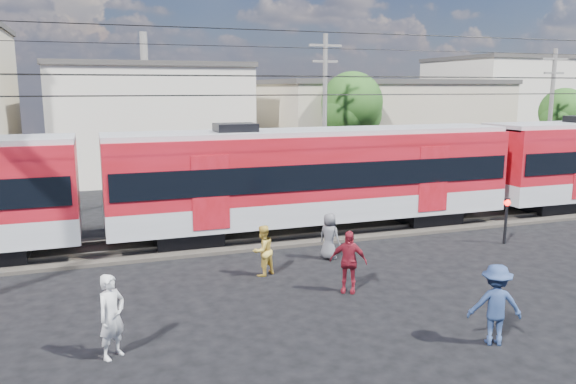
# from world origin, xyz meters

# --- Properties ---
(ground) EXTENTS (120.00, 120.00, 0.00)m
(ground) POSITION_xyz_m (0.00, 0.00, 0.00)
(ground) COLOR black
(ground) RESTS_ON ground
(track_bed) EXTENTS (70.00, 3.40, 0.12)m
(track_bed) POSITION_xyz_m (0.00, 8.00, 0.06)
(track_bed) COLOR #2D2823
(track_bed) RESTS_ON ground
(rail_near) EXTENTS (70.00, 0.12, 0.12)m
(rail_near) POSITION_xyz_m (0.00, 7.25, 0.18)
(rail_near) COLOR #59544C
(rail_near) RESTS_ON track_bed
(rail_far) EXTENTS (70.00, 0.12, 0.12)m
(rail_far) POSITION_xyz_m (0.00, 8.75, 0.18)
(rail_far) COLOR #59544C
(rail_far) RESTS_ON track_bed
(commuter_train) EXTENTS (50.30, 3.08, 4.17)m
(commuter_train) POSITION_xyz_m (2.86, 8.00, 2.40)
(commuter_train) COLOR black
(commuter_train) RESTS_ON ground
(building_midwest) EXTENTS (12.24, 12.24, 7.30)m
(building_midwest) POSITION_xyz_m (-2.00, 27.00, 3.66)
(building_midwest) COLOR beige
(building_midwest) RESTS_ON ground
(building_mideast) EXTENTS (16.32, 10.20, 6.30)m
(building_mideast) POSITION_xyz_m (14.00, 24.00, 3.16)
(building_mideast) COLOR tan
(building_mideast) RESTS_ON ground
(building_east) EXTENTS (10.20, 10.20, 8.30)m
(building_east) POSITION_xyz_m (28.00, 28.00, 4.16)
(building_east) COLOR beige
(building_east) RESTS_ON ground
(utility_pole_mid) EXTENTS (1.80, 0.24, 8.50)m
(utility_pole_mid) POSITION_xyz_m (6.00, 15.00, 4.53)
(utility_pole_mid) COLOR slate
(utility_pole_mid) RESTS_ON ground
(utility_pole_east) EXTENTS (1.80, 0.24, 8.00)m
(utility_pole_east) POSITION_xyz_m (20.00, 14.00, 4.28)
(utility_pole_east) COLOR slate
(utility_pole_east) RESTS_ON ground
(tree_near) EXTENTS (3.82, 3.64, 6.72)m
(tree_near) POSITION_xyz_m (9.19, 18.09, 4.66)
(tree_near) COLOR #382619
(tree_near) RESTS_ON ground
(tree_far) EXTENTS (3.36, 3.12, 5.76)m
(tree_far) POSITION_xyz_m (24.19, 17.09, 3.99)
(tree_far) COLOR #382619
(tree_far) RESTS_ON ground
(pedestrian_a) EXTENTS (0.81, 0.79, 1.88)m
(pedestrian_a) POSITION_xyz_m (-5.43, -0.36, 0.94)
(pedestrian_a) COLOR silver
(pedestrian_a) RESTS_ON ground
(pedestrian_b) EXTENTS (0.97, 0.90, 1.60)m
(pedestrian_b) POSITION_xyz_m (-0.79, 3.75, 0.80)
(pedestrian_b) COLOR gold
(pedestrian_b) RESTS_ON ground
(pedestrian_c) EXTENTS (1.39, 1.11, 1.88)m
(pedestrian_c) POSITION_xyz_m (2.83, -2.54, 0.94)
(pedestrian_c) COLOR navy
(pedestrian_c) RESTS_ON ground
(pedestrian_d) EXTENTS (1.14, 0.92, 1.81)m
(pedestrian_d) POSITION_xyz_m (1.09, 1.57, 0.91)
(pedestrian_d) COLOR maroon
(pedestrian_d) RESTS_ON ground
(pedestrian_e) EXTENTS (0.85, 0.93, 1.60)m
(pedestrian_e) POSITION_xyz_m (1.84, 4.63, 0.80)
(pedestrian_e) COLOR #525358
(pedestrian_e) RESTS_ON ground
(crossing_signal) EXTENTS (0.25, 0.25, 1.73)m
(crossing_signal) POSITION_xyz_m (8.82, 4.21, 1.20)
(crossing_signal) COLOR black
(crossing_signal) RESTS_ON ground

